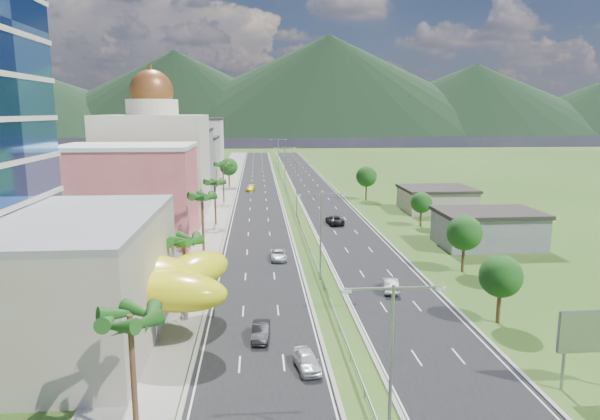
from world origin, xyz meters
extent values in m
plane|color=#2D5119|center=(0.00, 0.00, 0.00)|extent=(500.00, 500.00, 0.00)
cube|color=black|center=(-7.50, 90.00, 0.02)|extent=(11.00, 260.00, 0.04)
cube|color=black|center=(7.50, 90.00, 0.02)|extent=(11.00, 260.00, 0.04)
cube|color=gray|center=(-17.00, 90.00, 0.06)|extent=(7.00, 260.00, 0.12)
cube|color=gray|center=(0.00, 72.00, 0.62)|extent=(0.08, 216.00, 0.28)
cube|color=gray|center=(0.00, 174.00, 0.35)|extent=(0.10, 0.12, 0.70)
cylinder|color=gray|center=(0.00, -25.00, 5.50)|extent=(0.20, 0.20, 11.00)
cube|color=gray|center=(-1.44, -25.00, 10.80)|extent=(2.88, 0.12, 0.12)
cube|color=gray|center=(1.44, -25.00, 10.80)|extent=(2.88, 0.12, 0.12)
cube|color=silver|center=(-2.72, -25.00, 10.70)|extent=(0.60, 0.25, 0.18)
cube|color=silver|center=(2.72, -25.00, 10.70)|extent=(0.60, 0.25, 0.18)
cylinder|color=gray|center=(0.00, 10.00, 5.50)|extent=(0.20, 0.20, 11.00)
cube|color=gray|center=(-1.44, 10.00, 10.80)|extent=(2.88, 0.12, 0.12)
cube|color=gray|center=(1.44, 10.00, 10.80)|extent=(2.88, 0.12, 0.12)
cube|color=silver|center=(-2.72, 10.00, 10.70)|extent=(0.60, 0.25, 0.18)
cube|color=silver|center=(2.72, 10.00, 10.70)|extent=(0.60, 0.25, 0.18)
cylinder|color=gray|center=(0.00, 50.00, 5.50)|extent=(0.20, 0.20, 11.00)
cube|color=gray|center=(-1.44, 50.00, 10.80)|extent=(2.88, 0.12, 0.12)
cube|color=gray|center=(1.44, 50.00, 10.80)|extent=(2.88, 0.12, 0.12)
cube|color=silver|center=(-2.72, 50.00, 10.70)|extent=(0.60, 0.25, 0.18)
cube|color=silver|center=(2.72, 50.00, 10.70)|extent=(0.60, 0.25, 0.18)
cylinder|color=gray|center=(0.00, 95.00, 5.50)|extent=(0.20, 0.20, 11.00)
cube|color=gray|center=(-1.44, 95.00, 10.80)|extent=(2.88, 0.12, 0.12)
cube|color=gray|center=(1.44, 95.00, 10.80)|extent=(2.88, 0.12, 0.12)
cube|color=silver|center=(-2.72, 95.00, 10.70)|extent=(0.60, 0.25, 0.18)
cube|color=silver|center=(2.72, 95.00, 10.70)|extent=(0.60, 0.25, 0.18)
cylinder|color=gray|center=(0.00, 140.00, 5.50)|extent=(0.20, 0.20, 11.00)
cube|color=gray|center=(-1.44, 140.00, 10.80)|extent=(2.88, 0.12, 0.12)
cube|color=gray|center=(1.44, 140.00, 10.80)|extent=(2.88, 0.12, 0.12)
cube|color=silver|center=(-2.72, 140.00, 10.70)|extent=(0.60, 0.25, 0.18)
cube|color=silver|center=(2.72, 140.00, 10.70)|extent=(0.60, 0.25, 0.18)
cylinder|color=gray|center=(-24.00, -2.00, 2.00)|extent=(0.50, 0.50, 4.00)
cylinder|color=gray|center=(-17.00, -7.00, 2.00)|extent=(0.50, 0.50, 4.00)
cylinder|color=gray|center=(-21.00, -10.00, 2.00)|extent=(0.50, 0.50, 4.00)
cylinder|color=gray|center=(-15.00, -2.00, 2.00)|extent=(0.50, 0.50, 4.00)
cube|color=#C8525A|center=(-28.00, 32.00, 7.50)|extent=(20.00, 15.00, 15.00)
cube|color=beige|center=(-28.00, 55.00, 10.00)|extent=(20.00, 20.00, 20.00)
cylinder|color=beige|center=(-28.00, 55.00, 21.50)|extent=(10.00, 10.00, 3.00)
sphere|color=brown|center=(-28.00, 55.00, 24.50)|extent=(8.40, 8.40, 8.40)
cube|color=slate|center=(-27.00, 80.00, 8.00)|extent=(16.00, 15.00, 16.00)
cube|color=#A39686|center=(-27.00, 102.00, 6.50)|extent=(16.00, 15.00, 13.00)
cube|color=silver|center=(-27.00, 125.00, 9.00)|extent=(16.00, 15.00, 18.00)
cylinder|color=gray|center=(15.00, -18.00, 1.60)|extent=(0.24, 0.24, 3.20)
cube|color=#D85919|center=(17.00, -18.00, 4.60)|extent=(5.20, 0.35, 3.20)
cube|color=slate|center=(28.00, 25.00, 2.50)|extent=(15.00, 10.00, 5.00)
cube|color=#A39686|center=(30.00, 55.00, 2.20)|extent=(14.00, 12.00, 4.40)
cylinder|color=#47301C|center=(-15.50, -22.00, 4.25)|extent=(0.36, 0.36, 8.50)
cylinder|color=#47301C|center=(-15.50, 2.00, 3.75)|extent=(0.36, 0.36, 7.50)
cylinder|color=#47301C|center=(-15.50, 22.00, 4.50)|extent=(0.36, 0.36, 9.00)
cylinder|color=#47301C|center=(-15.50, 45.00, 4.00)|extent=(0.36, 0.36, 8.00)
cylinder|color=#47301C|center=(-15.50, 70.00, 4.40)|extent=(0.36, 0.36, 8.80)
cylinder|color=#47301C|center=(-15.50, 95.00, 2.45)|extent=(0.40, 0.40, 4.90)
sphere|color=#1E5219|center=(-15.50, 95.00, 5.60)|extent=(4.90, 4.90, 4.90)
cylinder|color=#47301C|center=(16.00, -5.00, 2.10)|extent=(0.40, 0.40, 4.20)
sphere|color=#1E5219|center=(16.00, -5.00, 4.80)|extent=(4.20, 4.20, 4.20)
cylinder|color=#47301C|center=(19.00, 12.00, 2.27)|extent=(0.40, 0.40, 4.55)
sphere|color=#1E5219|center=(19.00, 12.00, 5.20)|extent=(4.55, 4.55, 4.55)
cylinder|color=#47301C|center=(22.00, 40.00, 1.92)|extent=(0.40, 0.40, 3.85)
sphere|color=#1E5219|center=(22.00, 40.00, 4.40)|extent=(3.85, 3.85, 3.85)
cylinder|color=#47301C|center=(18.00, 70.00, 2.45)|extent=(0.40, 0.40, 4.90)
sphere|color=#1E5219|center=(18.00, 70.00, 5.60)|extent=(4.90, 4.90, 4.90)
imported|color=silver|center=(-3.84, -13.24, 0.77)|extent=(2.35, 4.51, 1.47)
imported|color=black|center=(-7.52, -7.05, 0.77)|extent=(1.85, 4.53, 1.46)
imported|color=#B6BABF|center=(-4.85, 19.64, 0.71)|extent=(2.23, 4.80, 1.33)
imported|color=yellow|center=(-9.47, 86.63, 0.75)|extent=(2.69, 5.14, 1.42)
imported|color=#A8ABB0|center=(7.62, 5.09, 0.82)|extent=(2.34, 4.90, 1.55)
imported|color=black|center=(6.59, 43.04, 0.85)|extent=(3.11, 5.99, 1.61)
imported|color=black|center=(-12.30, -1.01, 0.61)|extent=(0.54, 1.78, 1.14)
camera|label=1|loc=(-7.62, -53.48, 20.68)|focal=32.00mm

